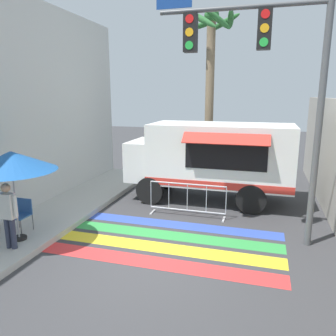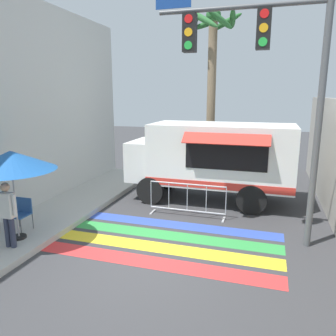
{
  "view_description": "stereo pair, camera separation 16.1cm",
  "coord_description": "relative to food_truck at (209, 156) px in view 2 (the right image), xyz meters",
  "views": [
    {
      "loc": [
        2.49,
        -6.39,
        3.73
      ],
      "look_at": [
        -0.29,
        3.1,
        1.52
      ],
      "focal_mm": 35.0,
      "sensor_mm": 36.0,
      "label": 1
    },
    {
      "loc": [
        2.64,
        -6.35,
        3.73
      ],
      "look_at": [
        -0.29,
        3.1,
        1.52
      ],
      "focal_mm": 35.0,
      "sensor_mm": 36.0,
      "label": 2
    }
  ],
  "objects": [
    {
      "name": "palm_tree",
      "position": [
        -0.47,
        2.87,
        3.27
      ],
      "size": [
        2.22,
        2.36,
        7.16
      ],
      "color": "#7A664C",
      "rests_on": "ground_plane"
    },
    {
      "name": "crosswalk_painted",
      "position": [
        -0.65,
        -3.72,
        -1.62
      ],
      "size": [
        6.4,
        2.84,
        0.01
      ],
      "color": "red",
      "rests_on": "ground_plane"
    },
    {
      "name": "patio_umbrella",
      "position": [
        -3.93,
        -4.98,
        0.55
      ],
      "size": [
        2.13,
        2.13,
        2.26
      ],
      "color": "black",
      "rests_on": "sidewalk_left"
    },
    {
      "name": "food_truck",
      "position": [
        0.0,
        0.0,
        0.0
      ],
      "size": [
        5.7,
        2.63,
        2.76
      ],
      "color": "white",
      "rests_on": "ground_plane"
    },
    {
      "name": "traffic_signal_pole",
      "position": [
        1.8,
        -2.9,
        2.78
      ],
      "size": [
        4.07,
        0.29,
        6.26
      ],
      "color": "#515456",
      "rests_on": "ground_plane"
    },
    {
      "name": "folding_chair",
      "position": [
        -4.22,
        -4.49,
        -0.94
      ],
      "size": [
        0.48,
        0.48,
        0.86
      ],
      "rotation": [
        0.0,
        0.0,
        -0.37
      ],
      "color": "#4C4C51",
      "rests_on": "sidewalk_left"
    },
    {
      "name": "ground_plane",
      "position": [
        -0.65,
        -4.9,
        -1.63
      ],
      "size": [
        60.0,
        60.0,
        0.0
      ],
      "primitive_type": "plane",
      "color": "#38383A"
    },
    {
      "name": "vendor_person",
      "position": [
        -3.76,
        -5.43,
        -0.56
      ],
      "size": [
        0.53,
        0.21,
        1.59
      ],
      "rotation": [
        0.0,
        0.0,
        -0.23
      ],
      "color": "#2D3347",
      "rests_on": "sidewalk_left"
    },
    {
      "name": "barricade_front",
      "position": [
        -0.32,
        -1.79,
        -1.09
      ],
      "size": [
        2.42,
        0.44,
        1.06
      ],
      "color": "#B7BABF",
      "rests_on": "ground_plane"
    }
  ]
}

